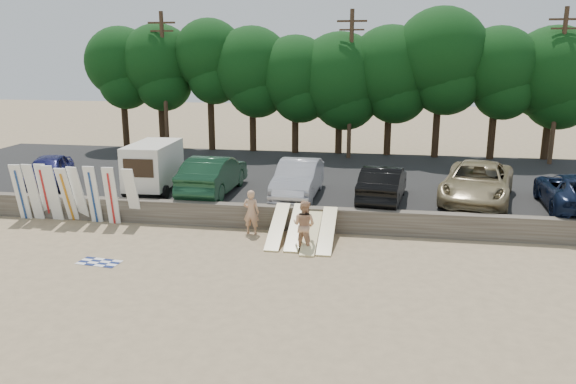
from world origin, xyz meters
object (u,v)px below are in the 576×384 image
car_0 (48,171)px  car_5 (575,192)px  car_1 (213,175)px  car_4 (477,182)px  beachgoer_a (251,212)px  car_2 (298,179)px  car_3 (383,184)px  box_trailer (153,165)px  beachgoer_b (304,225)px  cooler (277,230)px

car_0 → car_5: car_5 is taller
car_5 → car_1: bearing=3.0°
car_4 → beachgoer_a: 10.30m
car_2 → car_3: (3.86, -0.28, -0.03)m
box_trailer → car_4: 14.99m
box_trailer → car_1: box_trailer is taller
car_4 → beachgoer_a: size_ratio=3.36×
car_2 → car_5: 11.90m
car_3 → car_4: (4.17, 0.82, 0.04)m
car_1 → car_5: car_1 is taller
car_5 → beachgoer_b: size_ratio=2.94×
car_1 → car_3: car_1 is taller
car_4 → beachgoer_b: car_4 is taller
car_5 → car_3: bearing=4.2°
beachgoer_a → car_1: bearing=-49.1°
car_1 → car_2: size_ratio=1.07×
car_5 → box_trailer: bearing=3.7°
car_3 → beachgoer_b: size_ratio=2.61×
car_2 → cooler: 3.69m
cooler → car_5: bearing=31.2°
car_0 → car_3: size_ratio=0.92×
car_5 → beachgoer_a: 13.71m
car_0 → beachgoer_a: bearing=-36.1°
car_1 → beachgoer_b: size_ratio=2.87×
car_0 → cooler: bearing=-33.6°
car_1 → cooler: 5.24m
car_0 → beachgoer_a: size_ratio=2.47×
beachgoer_a → beachgoer_b: 2.79m
car_4 → cooler: (-8.36, -3.95, -1.40)m
car_2 → beachgoer_b: size_ratio=2.69×
car_2 → car_3: car_2 is taller
cooler → car_2: bearing=101.0°
car_1 → car_4: car_1 is taller
beachgoer_a → car_2: bearing=-106.3°
car_4 → beachgoer_b: size_ratio=3.25×
car_2 → car_1: bearing=-178.7°
car_2 → cooler: (-0.34, -3.41, -1.38)m
beachgoer_a → cooler: (1.04, 0.22, -0.76)m
car_2 → beachgoer_a: (-1.37, -3.63, -0.62)m
beachgoer_a → car_5: bearing=-161.1°
car_1 → car_5: bearing=-179.5°
beachgoer_b → cooler: (-1.33, 1.70, -0.79)m
car_5 → beachgoer_b: car_5 is taller
box_trailer → car_3: 10.81m
car_3 → car_4: car_4 is taller
box_trailer → beachgoer_a: (5.57, -3.46, -1.09)m
car_0 → car_4: bearing=-16.5°
car_3 → car_4: 4.25m
car_1 → car_4: size_ratio=0.88×
car_5 → beachgoer_a: car_5 is taller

